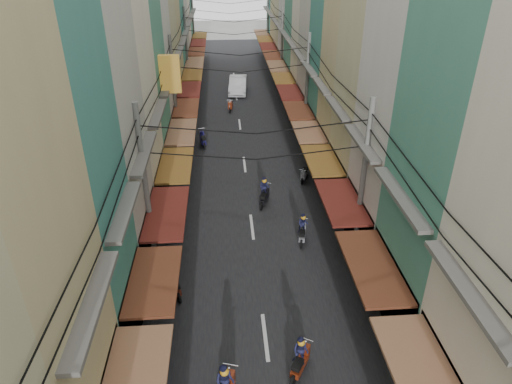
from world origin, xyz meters
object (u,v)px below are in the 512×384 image
white_car (238,93)px  traffic_sign (388,239)px  bicycle (406,338)px  market_umbrella (425,265)px

white_car → traffic_sign: traffic_sign is taller
white_car → bicycle: 34.29m
market_umbrella → traffic_sign: 1.94m
white_car → bicycle: (5.37, -33.87, 0.00)m
bicycle → traffic_sign: (0.09, 3.48, 2.36)m
white_car → market_umbrella: (6.54, -31.98, 2.13)m
white_car → bicycle: white_car is taller
bicycle → market_umbrella: (1.16, 1.89, 2.13)m
market_umbrella → white_car: bearing=101.6°
white_car → traffic_sign: bearing=-75.0°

